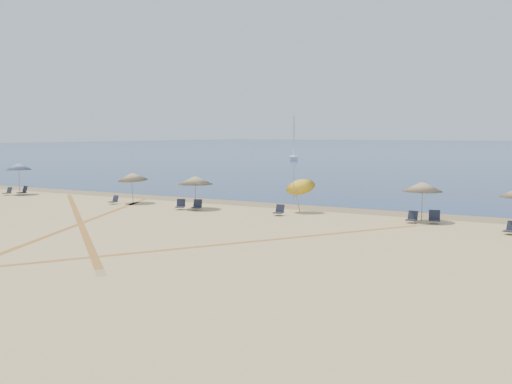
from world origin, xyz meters
TOP-DOWN VIEW (x-y plane):
  - wet_sand at (0.00, 24.00)m, footprint 500.00×500.00m
  - umbrella_0 at (-22.21, 20.37)m, footprint 2.04×2.04m
  - umbrella_1 at (-10.11, 20.20)m, footprint 2.14×2.18m
  - umbrella_2 at (-4.39, 19.72)m, footprint 2.33×2.33m
  - umbrella_3 at (2.33, 21.44)m, footprint 1.85×1.95m
  - umbrella_4 at (9.91, 21.38)m, footprint 2.25×2.25m
  - chair_0 at (-22.49, 19.47)m, footprint 0.55×0.63m
  - chair_1 at (-21.48, 20.12)m, footprint 0.76×0.83m
  - chair_2 at (-10.88, 19.09)m, footprint 0.57×0.65m
  - chair_3 at (-5.06, 18.98)m, footprint 0.77×0.82m
  - chair_4 at (-3.95, 19.27)m, footprint 0.73×0.80m
  - chair_5 at (1.81, 19.62)m, footprint 0.56×0.65m
  - chair_6 at (9.58, 20.55)m, footprint 0.58×0.67m
  - chair_7 at (10.72, 20.89)m, footprint 0.75×0.83m
  - chair_8 at (14.75, 19.16)m, footprint 0.70×0.76m
  - sailboat_1 at (-30.05, 89.91)m, footprint 3.68×5.64m
  - tire_tracks at (-3.73, 10.66)m, footprint 50.29×44.29m

SIDE VIEW (x-z plane):
  - tire_tracks at x=-3.73m, z-range 0.00..0.00m
  - wet_sand at x=0.00m, z-range 0.00..0.00m
  - chair_2 at x=-10.88m, z-range -0.04..0.57m
  - chair_0 at x=-22.49m, z-range -0.04..0.59m
  - chair_8 at x=14.75m, z-range -0.04..0.61m
  - chair_5 at x=1.81m, z-range -0.04..0.61m
  - chair_6 at x=9.58m, z-range -0.04..0.62m
  - chair_3 at x=-5.06m, z-range -0.04..0.64m
  - chair_4 at x=-3.95m, z-range -0.04..0.64m
  - chair_1 at x=-21.48m, z-range -0.04..0.69m
  - chair_7 at x=10.72m, z-range -0.04..0.69m
  - umbrella_3 at x=2.33m, z-range 0.57..3.10m
  - umbrella_2 at x=-4.39m, z-range 0.78..3.01m
  - umbrella_1 at x=-10.11m, z-range 0.77..3.04m
  - umbrella_4 at x=9.91m, z-range 0.81..3.12m
  - umbrella_0 at x=-22.21m, z-range 0.97..3.59m
  - sailboat_1 at x=-30.05m, z-range -1.64..6.66m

